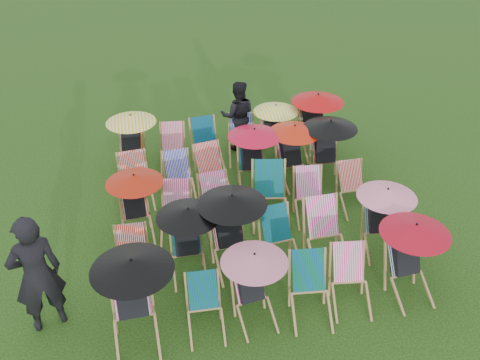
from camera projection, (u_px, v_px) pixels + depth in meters
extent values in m
plane|color=black|center=(247.00, 224.00, 9.92)|extent=(100.00, 100.00, 0.00)
cube|color=#E62E86|center=(131.00, 293.00, 7.53)|extent=(0.51, 0.38, 0.60)
cube|color=black|center=(132.00, 296.00, 7.49)|extent=(0.43, 0.44, 0.62)
sphere|color=tan|center=(128.00, 274.00, 7.39)|extent=(0.22, 0.22, 0.22)
cylinder|color=black|center=(134.00, 283.00, 7.31)|extent=(0.03, 0.03, 0.73)
cone|color=black|center=(132.00, 265.00, 7.13)|extent=(1.15, 1.15, 0.18)
cube|color=#0A6C36|center=(203.00, 290.00, 7.72)|extent=(0.43, 0.33, 0.50)
cube|color=#DB2B85|center=(249.00, 282.00, 7.85)|extent=(0.47, 0.38, 0.51)
cube|color=black|center=(250.00, 284.00, 7.82)|extent=(0.41, 0.42, 0.53)
sphere|color=tan|center=(248.00, 266.00, 7.74)|extent=(0.19, 0.19, 0.19)
cylinder|color=black|center=(254.00, 273.00, 7.68)|extent=(0.03, 0.03, 0.62)
cone|color=#CB6785|center=(254.00, 258.00, 7.53)|extent=(0.97, 0.97, 0.15)
cube|color=#0A6C2B|center=(308.00, 271.00, 7.95)|extent=(0.52, 0.40, 0.57)
cube|color=#FF3392|center=(348.00, 262.00, 8.15)|extent=(0.50, 0.40, 0.55)
cube|color=#070A9E|center=(403.00, 255.00, 8.29)|extent=(0.49, 0.38, 0.55)
cube|color=black|center=(405.00, 257.00, 8.25)|extent=(0.42, 0.43, 0.58)
sphere|color=tan|center=(405.00, 238.00, 8.16)|extent=(0.20, 0.20, 0.20)
cylinder|color=black|center=(412.00, 245.00, 8.10)|extent=(0.03, 0.03, 0.67)
cone|color=#AB091C|center=(416.00, 229.00, 7.93)|extent=(1.06, 1.06, 0.16)
cube|color=red|center=(131.00, 242.00, 8.58)|extent=(0.45, 0.33, 0.53)
cube|color=#096337|center=(186.00, 237.00, 8.69)|extent=(0.45, 0.33, 0.53)
cube|color=black|center=(186.00, 239.00, 8.65)|extent=(0.38, 0.39, 0.56)
sphere|color=tan|center=(184.00, 221.00, 8.57)|extent=(0.20, 0.20, 0.20)
cylinder|color=black|center=(189.00, 228.00, 8.50)|extent=(0.03, 0.03, 0.65)
cone|color=black|center=(188.00, 213.00, 8.33)|extent=(1.02, 1.02, 0.16)
cube|color=red|center=(227.00, 227.00, 8.81)|extent=(0.52, 0.41, 0.58)
cube|color=black|center=(228.00, 229.00, 8.77)|extent=(0.45, 0.46, 0.61)
sphere|color=tan|center=(226.00, 209.00, 8.68)|extent=(0.21, 0.21, 0.21)
cylinder|color=black|center=(232.00, 216.00, 8.61)|extent=(0.03, 0.03, 0.72)
cone|color=black|center=(232.00, 200.00, 8.43)|extent=(1.12, 1.12, 0.17)
cube|color=#0A6C44|center=(275.00, 224.00, 8.93)|extent=(0.51, 0.40, 0.56)
cube|color=#ED2F97|center=(322.00, 216.00, 8.99)|extent=(0.53, 0.40, 0.62)
cube|color=#081FAE|center=(378.00, 216.00, 9.18)|extent=(0.48, 0.38, 0.52)
cube|color=black|center=(379.00, 217.00, 9.15)|extent=(0.41, 0.42, 0.55)
sphere|color=tan|center=(380.00, 201.00, 9.07)|extent=(0.19, 0.19, 0.19)
cylinder|color=black|center=(385.00, 207.00, 8.99)|extent=(0.03, 0.03, 0.64)
cone|color=pink|center=(387.00, 193.00, 8.83)|extent=(1.00, 1.00, 0.15)
cube|color=red|center=(134.00, 202.00, 9.53)|extent=(0.46, 0.35, 0.52)
cube|color=black|center=(134.00, 203.00, 9.50)|extent=(0.39, 0.40, 0.55)
sphere|color=tan|center=(132.00, 187.00, 9.42)|extent=(0.19, 0.19, 0.19)
cylinder|color=black|center=(136.00, 193.00, 9.35)|extent=(0.03, 0.03, 0.64)
cone|color=#A81C09|center=(134.00, 179.00, 9.19)|extent=(1.00, 1.00, 0.15)
cube|color=#D52A78|center=(176.00, 196.00, 9.59)|extent=(0.52, 0.42, 0.56)
cube|color=#DD2C86|center=(214.00, 189.00, 9.77)|extent=(0.51, 0.40, 0.57)
cube|color=#09642B|center=(269.00, 179.00, 9.92)|extent=(0.60, 0.49, 0.64)
cube|color=#D02991|center=(308.00, 182.00, 9.99)|extent=(0.50, 0.39, 0.55)
cube|color=red|center=(351.00, 175.00, 10.24)|extent=(0.45, 0.34, 0.53)
cube|color=red|center=(133.00, 167.00, 10.40)|extent=(0.51, 0.40, 0.57)
cube|color=#0709A0|center=(177.00, 165.00, 10.55)|extent=(0.48, 0.37, 0.54)
cube|color=#F00809|center=(208.00, 158.00, 10.73)|extent=(0.52, 0.42, 0.56)
cube|color=#0A7238|center=(251.00, 155.00, 10.84)|extent=(0.49, 0.38, 0.55)
cube|color=black|center=(251.00, 156.00, 10.81)|extent=(0.42, 0.43, 0.57)
sphere|color=tan|center=(251.00, 141.00, 10.72)|extent=(0.20, 0.20, 0.20)
cylinder|color=black|center=(254.00, 146.00, 10.64)|extent=(0.03, 0.03, 0.67)
cone|color=red|center=(254.00, 133.00, 10.47)|extent=(1.05, 1.05, 0.16)
cube|color=#E22D8A|center=(289.00, 152.00, 10.97)|extent=(0.50, 0.40, 0.54)
cube|color=black|center=(290.00, 153.00, 10.94)|extent=(0.44, 0.45, 0.57)
sphere|color=tan|center=(289.00, 138.00, 10.85)|extent=(0.20, 0.20, 0.20)
cylinder|color=black|center=(294.00, 143.00, 10.79)|extent=(0.03, 0.03, 0.66)
cone|color=red|center=(295.00, 129.00, 10.62)|extent=(1.04, 1.04, 0.16)
cube|color=red|center=(324.00, 148.00, 11.05)|extent=(0.51, 0.40, 0.57)
cube|color=black|center=(325.00, 149.00, 11.01)|extent=(0.44, 0.45, 0.60)
sphere|color=tan|center=(325.00, 133.00, 10.92)|extent=(0.21, 0.21, 0.21)
cylinder|color=black|center=(329.00, 138.00, 10.84)|extent=(0.03, 0.03, 0.70)
cone|color=black|center=(331.00, 124.00, 10.66)|extent=(1.10, 1.10, 0.17)
cube|color=red|center=(131.00, 140.00, 11.38)|extent=(0.50, 0.40, 0.54)
cube|color=black|center=(131.00, 141.00, 11.35)|extent=(0.43, 0.45, 0.57)
sphere|color=tan|center=(130.00, 127.00, 11.26)|extent=(0.20, 0.20, 0.20)
cylinder|color=black|center=(132.00, 132.00, 11.18)|extent=(0.03, 0.03, 0.66)
cone|color=yellow|center=(131.00, 119.00, 11.01)|extent=(1.04, 1.04, 0.16)
cube|color=#F0306C|center=(172.00, 136.00, 11.56)|extent=(0.49, 0.38, 0.54)
cube|color=#096640|center=(204.00, 131.00, 11.62)|extent=(0.52, 0.40, 0.58)
cube|color=#072796|center=(241.00, 127.00, 11.80)|extent=(0.53, 0.42, 0.57)
cube|color=red|center=(272.00, 128.00, 11.91)|extent=(0.46, 0.37, 0.51)
cube|color=black|center=(272.00, 129.00, 11.88)|extent=(0.40, 0.41, 0.54)
sphere|color=tan|center=(272.00, 116.00, 11.80)|extent=(0.19, 0.19, 0.19)
cylinder|color=black|center=(275.00, 120.00, 11.72)|extent=(0.03, 0.03, 0.63)
cone|color=#F8F20D|center=(276.00, 108.00, 11.56)|extent=(0.99, 0.99, 0.15)
cube|color=red|center=(312.00, 122.00, 11.98)|extent=(0.51, 0.39, 0.59)
cube|color=black|center=(313.00, 123.00, 11.94)|extent=(0.43, 0.45, 0.62)
sphere|color=tan|center=(312.00, 107.00, 11.85)|extent=(0.22, 0.22, 0.22)
cylinder|color=black|center=(317.00, 112.00, 11.77)|extent=(0.03, 0.03, 0.73)
cone|color=#B80A0C|center=(318.00, 98.00, 11.59)|extent=(1.14, 1.14, 0.18)
imported|color=black|center=(36.00, 274.00, 7.40)|extent=(0.83, 0.68, 1.95)
imported|color=black|center=(238.00, 116.00, 11.91)|extent=(0.87, 0.73, 1.62)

